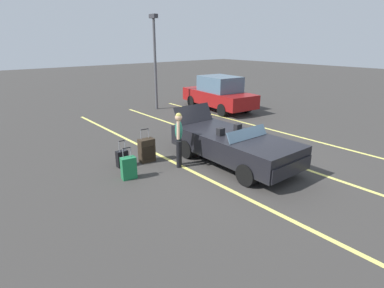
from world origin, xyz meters
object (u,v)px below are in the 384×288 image
Objects in this scene: suitcase_medium_bright at (129,168)px; parking_lamp_post at (155,56)px; parked_sedan_near at (219,93)px; suitcase_large_black at (147,150)px; suitcase_small_carryon at (122,159)px; convertible_car at (238,147)px; traveler_person at (179,137)px.

suitcase_medium_bright is 0.18× the size of parking_lamp_post.
suitcase_large_black is at bearing 125.69° from parked_sedan_near.
suitcase_small_carryon is 0.18× the size of parked_sedan_near.
parked_sedan_near is 3.96m from parking_lamp_post.
convertible_car is 2.56× the size of traveler_person.
traveler_person is at bearing -127.20° from suitcase_small_carryon.
traveler_person is (1.06, 1.35, 0.68)m from suitcase_small_carryon.
convertible_car is at bearing 77.12° from suitcase_medium_bright.
parking_lamp_post is at bearing 148.34° from suitcase_large_black.
suitcase_large_black is 0.81m from suitcase_small_carryon.
convertible_car is 9.04m from parking_lamp_post.
suitcase_small_carryon is (-0.13, -0.79, -0.12)m from suitcase_large_black.
parking_lamp_post is (-7.25, 3.98, 1.93)m from traveler_person.
suitcase_small_carryon is at bearing 174.15° from suitcase_medium_bright.
suitcase_large_black is 8.14m from parked_sedan_near.
suitcase_small_carryon is 8.79m from parked_sedan_near.
parked_sedan_near is at bearing 123.51° from suitcase_large_black.
convertible_car is at bearing 145.96° from parked_sedan_near.
convertible_car reaches higher than suitcase_medium_bright.
traveler_person is (-1.11, -1.40, 0.34)m from convertible_car.
traveler_person reaches higher than convertible_car.
suitcase_medium_bright is 1.73m from traveler_person.
suitcase_small_carryon is 1.85m from traveler_person.
suitcase_medium_bright is at bearing -38.28° from parking_lamp_post.
traveler_person is 0.34× the size of parking_lamp_post.
traveler_person is 8.17m from parked_sedan_near.
suitcase_medium_bright is at bearing -50.23° from suitcase_large_black.
suitcase_small_carryon is at bearing -40.70° from parking_lamp_post.
suitcase_small_carryon is 0.17× the size of parking_lamp_post.
traveler_person is (0.93, 0.56, 0.56)m from suitcase_large_black.
parked_sedan_near is at bearing 130.74° from suitcase_medium_bright.
suitcase_small_carryon is at bearing -95.18° from suitcase_large_black.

